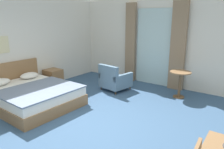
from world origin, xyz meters
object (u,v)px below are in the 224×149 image
bed (31,94)px  armchair_by_window (114,80)px  round_cafe_table (180,79)px  nightstand (53,78)px  framed_picture (4,45)px

bed → armchair_by_window: 2.45m
armchair_by_window → round_cafe_table: bearing=16.9°
bed → round_cafe_table: bed is taller
nightstand → armchair_by_window: armchair_by_window is taller
nightstand → round_cafe_table: bearing=21.2°
armchair_by_window → bed: bearing=-115.5°
framed_picture → bed: bearing=0.0°
armchair_by_window → round_cafe_table: (1.84, 0.56, 0.21)m
bed → framed_picture: 1.60m
framed_picture → armchair_by_window: bearing=46.2°
round_cafe_table → nightstand: bearing=-158.8°
bed → nightstand: bearing=120.4°
nightstand → armchair_by_window: (1.84, 0.86, 0.05)m
armchair_by_window → round_cafe_table: armchair_by_window is taller
bed → framed_picture: framed_picture is taller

